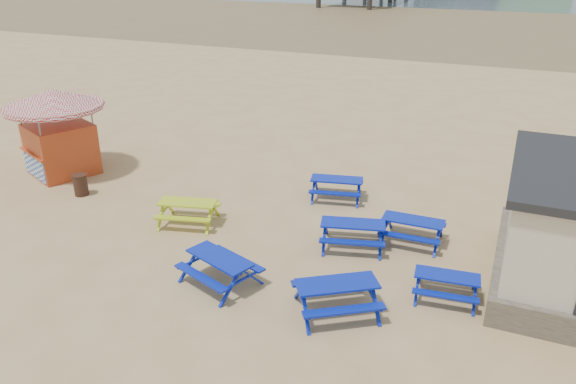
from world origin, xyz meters
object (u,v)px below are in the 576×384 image
at_px(picnic_table_blue_a, 336,188).
at_px(picnic_table_blue_b, 412,231).
at_px(picnic_table_yellow, 188,212).
at_px(ice_cream_kiosk, 56,121).
at_px(litter_bin, 81,185).

xyz_separation_m(picnic_table_blue_a, picnic_table_blue_b, (3.03, -2.10, 0.00)).
bearing_deg(picnic_table_yellow, ice_cream_kiosk, 150.47).
relative_size(picnic_table_blue_a, ice_cream_kiosk, 0.42).
height_order(picnic_table_blue_b, picnic_table_yellow, picnic_table_yellow).
distance_m(picnic_table_blue_a, litter_bin, 8.88).
height_order(ice_cream_kiosk, litter_bin, ice_cream_kiosk).
bearing_deg(picnic_table_blue_a, litter_bin, -171.49).
bearing_deg(ice_cream_kiosk, picnic_table_yellow, 9.17).
bearing_deg(litter_bin, picnic_table_blue_b, 5.54).
xyz_separation_m(picnic_table_blue_a, litter_bin, (-8.29, -3.19, 0.02)).
bearing_deg(picnic_table_yellow, picnic_table_blue_a, 30.32).
distance_m(picnic_table_blue_b, litter_bin, 11.37).
bearing_deg(picnic_table_yellow, litter_bin, 160.51).
bearing_deg(picnic_table_blue_b, picnic_table_blue_a, 144.85).
bearing_deg(litter_bin, picnic_table_blue_a, 21.09).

